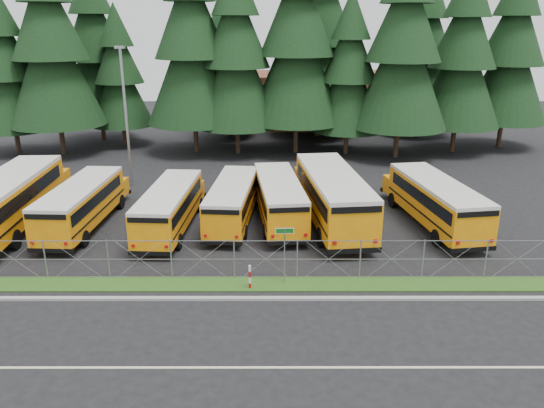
# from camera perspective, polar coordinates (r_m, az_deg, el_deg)

# --- Properties ---
(ground) EXTENTS (120.00, 120.00, 0.00)m
(ground) POSITION_cam_1_polar(r_m,az_deg,el_deg) (26.68, -1.73, -7.00)
(ground) COLOR black
(ground) RESTS_ON ground
(curb) EXTENTS (50.00, 0.25, 0.12)m
(curb) POSITION_cam_1_polar(r_m,az_deg,el_deg) (23.90, -1.94, -10.12)
(curb) COLOR gray
(curb) RESTS_ON ground
(grass_verge) EXTENTS (50.00, 1.40, 0.06)m
(grass_verge) POSITION_cam_1_polar(r_m,az_deg,el_deg) (25.15, -1.84, -8.64)
(grass_verge) COLOR #224714
(grass_verge) RESTS_ON ground
(road_lane_line) EXTENTS (50.00, 0.12, 0.01)m
(road_lane_line) POSITION_cam_1_polar(r_m,az_deg,el_deg) (19.80, -2.40, -17.16)
(road_lane_line) COLOR beige
(road_lane_line) RESTS_ON ground
(chainlink_fence) EXTENTS (44.00, 0.10, 2.00)m
(chainlink_fence) POSITION_cam_1_polar(r_m,az_deg,el_deg) (25.35, -1.82, -5.96)
(chainlink_fence) COLOR gray
(chainlink_fence) RESTS_ON ground
(brick_building) EXTENTS (22.00, 10.00, 6.00)m
(brick_building) POSITION_cam_1_polar(r_m,az_deg,el_deg) (64.78, 4.65, 11.18)
(brick_building) COLOR brown
(brick_building) RESTS_ON ground
(bus_0) EXTENTS (3.46, 12.43, 3.23)m
(bus_0) POSITION_cam_1_polar(r_m,az_deg,el_deg) (35.13, -25.96, 0.34)
(bus_0) COLOR orange
(bus_0) RESTS_ON ground
(bus_1) EXTENTS (2.93, 10.43, 2.71)m
(bus_1) POSITION_cam_1_polar(r_m,az_deg,el_deg) (33.50, -19.61, -0.13)
(bus_1) COLOR orange
(bus_1) RESTS_ON ground
(bus_3) EXTENTS (2.96, 10.16, 2.63)m
(bus_3) POSITION_cam_1_polar(r_m,az_deg,el_deg) (31.71, -10.81, -0.47)
(bus_3) COLOR orange
(bus_3) RESTS_ON ground
(bus_4) EXTENTS (3.10, 9.95, 2.57)m
(bus_4) POSITION_cam_1_polar(r_m,az_deg,el_deg) (32.43, -4.17, 0.21)
(bus_4) COLOR orange
(bus_4) RESTS_ON ground
(bus_5) EXTENTS (3.52, 10.51, 2.70)m
(bus_5) POSITION_cam_1_polar(r_m,az_deg,el_deg) (32.53, 0.72, 0.44)
(bus_5) COLOR orange
(bus_5) RESTS_ON ground
(bus_6) EXTENTS (4.24, 12.62, 3.25)m
(bus_6) POSITION_cam_1_polar(r_m,az_deg,el_deg) (32.30, 6.40, 0.69)
(bus_6) COLOR orange
(bus_6) RESTS_ON ground
(bus_east) EXTENTS (4.16, 11.09, 2.84)m
(bus_east) POSITION_cam_1_polar(r_m,az_deg,el_deg) (33.24, 16.97, 0.12)
(bus_east) COLOR orange
(bus_east) RESTS_ON ground
(street_sign) EXTENTS (0.84, 0.55, 2.81)m
(street_sign) POSITION_cam_1_polar(r_m,az_deg,el_deg) (24.42, 1.36, -4.30)
(street_sign) COLOR gray
(street_sign) RESTS_ON ground
(striped_bollard) EXTENTS (0.11, 0.11, 1.20)m
(striped_bollard) POSITION_cam_1_polar(r_m,az_deg,el_deg) (24.55, -2.40, -7.87)
(striped_bollard) COLOR #B20C0C
(striped_bollard) RESTS_ON ground
(light_standard) EXTENTS (0.70, 0.35, 10.14)m
(light_standard) POSITION_cam_1_polar(r_m,az_deg,el_deg) (40.11, -15.45, 9.42)
(light_standard) COLOR gray
(light_standard) RESTS_ON ground
(conifer_0) EXTENTS (6.77, 6.77, 14.98)m
(conifer_0) POSITION_cam_1_polar(r_m,az_deg,el_deg) (54.70, -26.65, 12.61)
(conifer_0) COLOR black
(conifer_0) RESTS_ON ground
(conifer_1) EXTENTS (8.55, 8.55, 18.91)m
(conifer_1) POSITION_cam_1_polar(r_m,az_deg,el_deg) (52.42, -22.72, 15.12)
(conifer_1) COLOR black
(conifer_1) RESTS_ON ground
(conifer_2) EXTENTS (6.12, 6.12, 13.54)m
(conifer_2) POSITION_cam_1_polar(r_m,az_deg,el_deg) (54.76, -16.11, 13.08)
(conifer_2) COLOR black
(conifer_2) RESTS_ON ground
(conifer_3) EXTENTS (8.63, 8.63, 19.08)m
(conifer_3) POSITION_cam_1_polar(r_m,az_deg,el_deg) (49.91, -8.63, 16.28)
(conifer_3) COLOR black
(conifer_3) RESTS_ON ground
(conifer_4) EXTENTS (7.87, 7.87, 17.40)m
(conifer_4) POSITION_cam_1_polar(r_m,az_deg,el_deg) (49.03, -3.87, 15.42)
(conifer_4) COLOR black
(conifer_4) RESTS_ON ground
(conifer_5) EXTENTS (8.83, 8.83, 19.53)m
(conifer_5) POSITION_cam_1_polar(r_m,az_deg,el_deg) (49.41, 2.70, 16.70)
(conifer_5) COLOR black
(conifer_5) RESTS_ON ground
(conifer_6) EXTENTS (6.59, 6.59, 14.58)m
(conifer_6) POSITION_cam_1_polar(r_m,az_deg,el_deg) (49.55, 8.29, 13.67)
(conifer_6) COLOR black
(conifer_6) RESTS_ON ground
(conifer_7) EXTENTS (8.47, 8.47, 18.74)m
(conifer_7) POSITION_cam_1_polar(r_m,az_deg,el_deg) (48.72, 13.93, 15.70)
(conifer_7) COLOR black
(conifer_7) RESTS_ON ground
(conifer_8) EXTENTS (7.78, 7.78, 17.21)m
(conifer_8) POSITION_cam_1_polar(r_m,az_deg,el_deg) (52.44, 19.79, 14.52)
(conifer_8) COLOR black
(conifer_8) RESTS_ON ground
(conifer_9) EXTENTS (7.87, 7.87, 17.41)m
(conifer_9) POSITION_cam_1_polar(r_m,az_deg,el_deg) (56.34, 24.29, 14.31)
(conifer_9) COLOR black
(conifer_9) RESTS_ON ground
(conifer_10) EXTENTS (8.01, 8.01, 17.71)m
(conifer_10) POSITION_cam_1_polar(r_m,az_deg,el_deg) (58.04, -18.50, 15.22)
(conifer_10) COLOR black
(conifer_10) RESTS_ON ground
(conifer_11) EXTENTS (6.81, 6.81, 15.07)m
(conifer_11) POSITION_cam_1_polar(r_m,az_deg,el_deg) (56.66, -5.09, 14.67)
(conifer_11) COLOR black
(conifer_11) RESTS_ON ground
(conifer_12) EXTENTS (9.39, 9.39, 20.76)m
(conifer_12) POSITION_cam_1_polar(r_m,az_deg,el_deg) (57.20, 5.19, 17.57)
(conifer_12) COLOR black
(conifer_12) RESTS_ON ground
(conifer_13) EXTENTS (7.76, 7.76, 17.16)m
(conifer_13) POSITION_cam_1_polar(r_m,az_deg,el_deg) (60.02, 16.10, 15.27)
(conifer_13) COLOR black
(conifer_13) RESTS_ON ground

